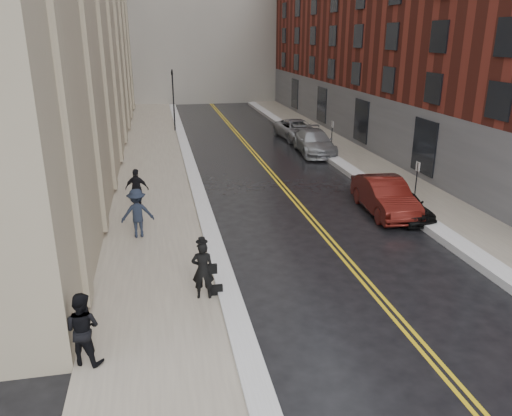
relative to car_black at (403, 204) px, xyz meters
name	(u,v)px	position (x,y,z in m)	size (l,w,h in m)	color
ground	(304,306)	(-6.61, -6.70, -0.64)	(160.00, 160.00, 0.00)	black
sidewalk_left	(153,175)	(-11.11, 9.30, -0.57)	(4.00, 64.00, 0.15)	gray
sidewalk_right	(368,164)	(2.39, 9.30, -0.57)	(3.00, 64.00, 0.15)	gray
lane_stripe_a	(267,171)	(-4.23, 9.30, -0.64)	(0.12, 64.00, 0.01)	gold
lane_stripe_b	(271,170)	(-3.99, 9.30, -0.64)	(0.12, 64.00, 0.01)	gold
snow_ridge_left	(192,172)	(-8.81, 9.30, -0.51)	(0.70, 60.80, 0.26)	white
snow_ridge_right	(341,165)	(0.54, 9.30, -0.49)	(0.85, 60.80, 0.30)	white
building_right	(447,19)	(10.89, 16.30, 8.36)	(14.00, 50.00, 18.00)	maroon
traffic_signal	(173,96)	(-9.21, 23.30, 2.44)	(0.18, 0.15, 5.20)	black
parking_sign_near	(416,180)	(1.29, 1.30, 0.71)	(0.06, 0.35, 2.23)	black
parking_sign_far	(332,133)	(1.29, 13.30, 0.71)	(0.06, 0.35, 2.23)	black
car_black	(403,204)	(0.00, 0.00, 0.00)	(1.52, 3.77, 1.29)	black
car_maroon	(385,196)	(-0.53, 0.75, 0.18)	(1.74, 5.00, 1.65)	#4B110D
car_silver_near	(314,142)	(0.00, 13.24, 0.17)	(2.27, 5.58, 1.62)	#929699
car_silver_far	(297,130)	(0.19, 18.31, 0.12)	(2.52, 5.48, 1.52)	#9C9DA3
pedestrian_main	(203,270)	(-9.60, -5.84, 0.45)	(0.69, 0.45, 1.88)	black
pedestrian_a	(82,328)	(-12.81, -8.50, 0.46)	(0.93, 0.72, 1.91)	black
pedestrian_b	(137,213)	(-11.70, -0.35, 0.51)	(1.30, 0.74, 2.01)	#1A202F
pedestrian_c	(137,189)	(-11.80, 3.25, 0.46)	(1.11, 0.46, 1.90)	black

